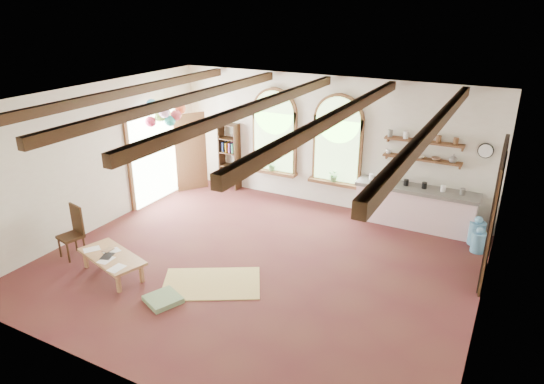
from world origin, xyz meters
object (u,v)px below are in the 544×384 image
Objects in this scene: coffee_table at (112,258)px; balloon_cluster at (165,113)px; side_chair at (73,242)px; kitchen_counter at (415,207)px.

balloon_cluster is at bearing 110.49° from coffee_table.
coffee_table is 1.24m from side_chair.
kitchen_counter is 1.73× the size of coffee_table.
balloon_cluster reaches higher than side_chair.
coffee_table is (-4.50, -4.77, -0.12)m from kitchen_counter.
kitchen_counter reaches higher than coffee_table.
kitchen_counter is 2.52× the size of side_chair.
kitchen_counter is at bearing 15.09° from balloon_cluster.
side_chair reaches higher than kitchen_counter.
coffee_table is 1.46× the size of side_chair.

